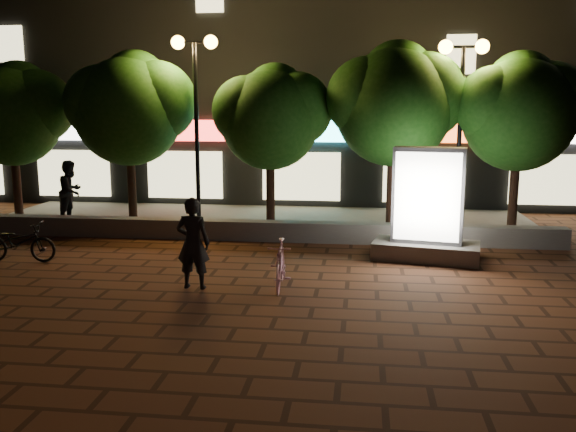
% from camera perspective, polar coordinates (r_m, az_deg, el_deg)
% --- Properties ---
extents(ground, '(80.00, 80.00, 0.00)m').
position_cam_1_polar(ground, '(11.85, -8.04, -6.40)').
color(ground, '#502B19').
rests_on(ground, ground).
extents(retaining_wall, '(16.00, 0.45, 0.50)m').
position_cam_1_polar(retaining_wall, '(15.56, -4.26, -1.35)').
color(retaining_wall, slate).
rests_on(retaining_wall, ground).
extents(sidewalk, '(16.00, 5.00, 0.08)m').
position_cam_1_polar(sidewalk, '(18.02, -2.70, -0.41)').
color(sidewalk, slate).
rests_on(sidewalk, ground).
extents(building_block, '(28.00, 8.12, 11.30)m').
position_cam_1_polar(building_block, '(24.18, -0.14, 14.12)').
color(building_block, black).
rests_on(building_block, ground).
extents(tree_far_left, '(3.36, 2.80, 4.63)m').
position_cam_1_polar(tree_far_left, '(19.20, -24.54, 9.11)').
color(tree_far_left, black).
rests_on(tree_far_left, sidewalk).
extents(tree_left, '(3.60, 3.00, 4.89)m').
position_cam_1_polar(tree_left, '(17.63, -14.67, 10.17)').
color(tree_left, black).
rests_on(tree_left, sidewalk).
extents(tree_mid, '(3.24, 2.70, 4.50)m').
position_cam_1_polar(tree_mid, '(16.59, -1.50, 9.71)').
color(tree_mid, black).
rests_on(tree_mid, sidewalk).
extents(tree_right, '(3.72, 3.10, 5.07)m').
position_cam_1_polar(tree_right, '(16.43, 10.17, 10.77)').
color(tree_right, black).
rests_on(tree_right, sidewalk).
extents(tree_far_right, '(3.48, 2.90, 4.76)m').
position_cam_1_polar(tree_far_right, '(16.90, 21.19, 9.56)').
color(tree_far_right, black).
rests_on(tree_far_right, sidewalk).
extents(street_lamp_left, '(1.26, 0.36, 5.18)m').
position_cam_1_polar(street_lamp_left, '(16.78, -8.76, 12.38)').
color(street_lamp_left, black).
rests_on(street_lamp_left, sidewalk).
extents(street_lamp_right, '(1.26, 0.36, 4.98)m').
position_cam_1_polar(street_lamp_right, '(16.34, 16.14, 11.69)').
color(street_lamp_right, black).
rests_on(street_lamp_right, sidewalk).
extents(ad_kiosk, '(2.50, 1.58, 2.52)m').
position_cam_1_polar(ad_kiosk, '(13.76, 13.07, 0.12)').
color(ad_kiosk, slate).
rests_on(ad_kiosk, ground).
extents(scooter_pink, '(0.51, 1.53, 0.91)m').
position_cam_1_polar(scooter_pink, '(11.37, -0.72, -4.64)').
color(scooter_pink, '#BB7A9C').
rests_on(scooter_pink, ground).
extents(rider, '(0.65, 0.44, 1.74)m').
position_cam_1_polar(rider, '(11.40, -8.99, -2.55)').
color(rider, black).
rests_on(rider, ground).
extents(scooter_parked, '(1.70, 0.68, 0.88)m').
position_cam_1_polar(scooter_parked, '(14.56, -24.17, -2.29)').
color(scooter_parked, black).
rests_on(scooter_parked, ground).
extents(pedestrian, '(0.77, 0.94, 1.79)m').
position_cam_1_polar(pedestrian, '(18.61, -19.86, 2.24)').
color(pedestrian, black).
rests_on(pedestrian, sidewalk).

